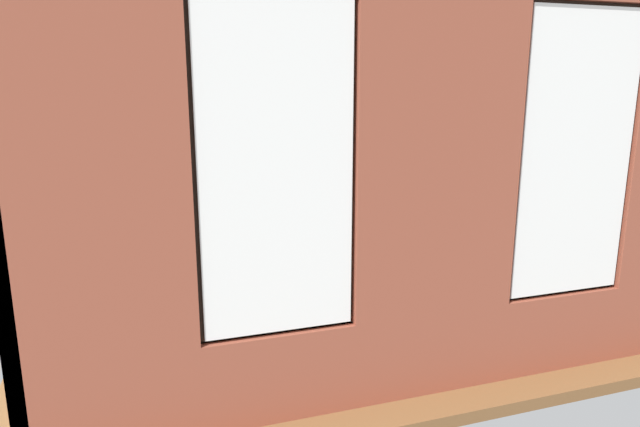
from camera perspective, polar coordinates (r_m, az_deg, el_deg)
ground_plane at (r=6.84m, az=0.03°, el=-7.07°), size 6.26×5.95×0.10m
brick_wall_with_windows at (r=4.13m, az=11.51°, el=1.64°), size 5.66×0.30×3.12m
white_wall_right at (r=5.99m, az=-25.52°, el=4.64°), size 0.10×4.95×3.12m
couch_by_window at (r=5.03m, az=7.22°, el=-10.19°), size 1.92×0.87×0.80m
couch_left at (r=7.15m, az=18.16°, el=-3.64°), size 0.90×1.75×0.80m
coffee_table at (r=6.80m, az=-4.25°, el=-3.48°), size 1.38×0.74×0.43m
cup_ceramic at (r=6.82m, az=-5.86°, el=-2.60°), size 0.07×0.07×0.09m
table_plant_small at (r=6.55m, az=-7.55°, el=-2.27°), size 0.19×0.19×0.30m
remote_gray at (r=6.78m, az=-4.26°, el=-2.96°), size 0.12×0.17×0.02m
remote_silver at (r=6.70m, az=-3.16°, el=-3.13°), size 0.16×0.15×0.02m
media_console at (r=6.81m, az=-21.39°, el=-5.21°), size 1.09×0.42×0.55m
tv_flatscreen at (r=6.65m, az=-21.86°, el=0.25°), size 1.15×0.20×0.78m
papasan_chair at (r=8.13m, az=-7.19°, el=-0.27°), size 1.10×1.10×0.69m
potted_plant_foreground_right at (r=8.18m, az=-19.01°, el=0.83°), size 0.95×1.05×1.25m
potted_plant_near_tv at (r=5.73m, az=-16.67°, el=-3.95°), size 1.17×1.03×1.43m
potted_plant_beside_window_right at (r=4.45m, az=-11.59°, el=-10.44°), size 0.83×0.90×1.11m
potted_plant_corner_far_left at (r=6.12m, az=27.45°, el=-3.26°), size 1.11×0.96×1.36m
potted_plant_mid_room_small at (r=7.63m, az=1.83°, el=-1.92°), size 0.34×0.34×0.50m
potted_plant_between_couches at (r=5.73m, az=19.85°, el=-6.46°), size 0.76×0.71×1.05m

